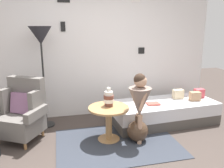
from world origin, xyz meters
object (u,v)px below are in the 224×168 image
at_px(daybed, 164,112).
at_px(floor_lamp, 41,40).
at_px(side_table, 109,116).
at_px(vase_striped, 109,98).
at_px(book_on_daybed, 153,104).
at_px(person_child, 140,100).
at_px(armchair, 22,112).
at_px(demijohn_near, 138,131).

height_order(daybed, floor_lamp, floor_lamp).
height_order(side_table, floor_lamp, floor_lamp).
distance_m(vase_striped, book_on_daybed, 0.94).
height_order(vase_striped, floor_lamp, floor_lamp).
relative_size(daybed, side_table, 3.09).
xyz_separation_m(side_table, vase_striped, (0.01, 0.06, 0.27)).
bearing_deg(vase_striped, person_child, -31.28).
xyz_separation_m(armchair, vase_striped, (1.32, -0.31, 0.23)).
distance_m(armchair, demijohn_near, 1.83).
bearing_deg(person_child, daybed, 41.18).
bearing_deg(armchair, person_child, -17.95).
xyz_separation_m(side_table, book_on_daybed, (0.88, 0.33, 0.02)).
relative_size(armchair, book_on_daybed, 4.41).
xyz_separation_m(vase_striped, person_child, (0.41, -0.25, 0.03)).
height_order(daybed, demijohn_near, demijohn_near).
bearing_deg(demijohn_near, person_child, -89.06).
distance_m(person_child, book_on_daybed, 0.75).
xyz_separation_m(floor_lamp, person_child, (1.40, -0.99, -0.83)).
distance_m(side_table, demijohn_near, 0.50).
height_order(side_table, vase_striped, vase_striped).
height_order(side_table, book_on_daybed, side_table).
bearing_deg(side_table, vase_striped, 76.88).
relative_size(side_table, floor_lamp, 0.36).
relative_size(floor_lamp, demijohn_near, 4.20).
xyz_separation_m(armchair, demijohn_near, (1.73, -0.51, -0.27)).
xyz_separation_m(armchair, daybed, (2.45, 0.06, -0.24)).
height_order(armchair, side_table, armchair).
bearing_deg(book_on_daybed, vase_striped, -162.27).
bearing_deg(daybed, floor_lamp, 170.23).
bearing_deg(person_child, vase_striped, 148.72).
xyz_separation_m(vase_striped, book_on_daybed, (0.87, 0.28, -0.25)).
xyz_separation_m(armchair, side_table, (1.31, -0.37, -0.04)).
bearing_deg(daybed, side_table, -159.43).
distance_m(floor_lamp, person_child, 1.90).
xyz_separation_m(armchair, person_child, (1.74, -0.56, 0.25)).
relative_size(vase_striped, book_on_daybed, 1.32).
bearing_deg(daybed, book_on_daybed, -159.92).
distance_m(daybed, side_table, 1.23).
xyz_separation_m(armchair, floor_lamp, (0.34, 0.43, 1.08)).
distance_m(armchair, person_child, 1.84).
height_order(armchair, vase_striped, armchair).
distance_m(daybed, vase_striped, 1.27).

